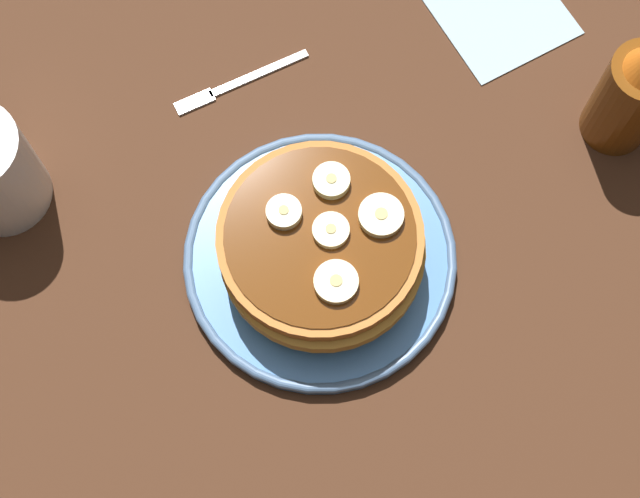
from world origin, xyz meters
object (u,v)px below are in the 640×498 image
Objects in this scene: plate at (320,259)px; banana_slice_0 at (329,225)px; banana_slice_3 at (284,212)px; banana_slice_4 at (331,181)px; banana_slice_2 at (383,220)px; pancake_stack at (321,249)px; fork at (235,84)px; banana_slice_1 at (341,281)px; napkin at (500,12)px; syrup_bottle at (633,94)px.

plate is 5.96cm from banana_slice_0.
banana_slice_4 is at bearing -71.49° from banana_slice_3.
banana_slice_0 is 4.11cm from banana_slice_2.
banana_slice_3 is at bearing 38.16° from pancake_stack.
fork is at bearing 0.60° from banana_slice_3.
banana_slice_2 reaches higher than fork.
banana_slice_3 is 0.94× the size of banana_slice_4.
banana_slice_0 is 0.22× the size of fork.
fork is (18.35, 7.18, -6.46)cm from banana_slice_2.
banana_slice_3 is (6.51, 2.54, 0.05)cm from banana_slice_1.
banana_slice_0 is at bearing 159.94° from banana_slice_4.
plate is 1.35× the size of pancake_stack.
banana_slice_1 reaches higher than fork.
fork is at bearing 17.40° from banana_slice_4.
banana_slice_1 is 1.22× the size of banana_slice_3.
pancake_stack is at bearing 6.13° from banana_slice_1.
banana_slice_0 reaches higher than fork.
napkin is at bearing -55.64° from banana_slice_4.
fork is at bearing 10.25° from banana_slice_0.
fork is at bearing 21.37° from banana_slice_2.
banana_slice_0 is 3.61cm from banana_slice_3.
banana_slice_0 is 0.82× the size of banana_slice_2.
banana_slice_0 reaches higher than napkin.
fork is at bearing 6.99° from banana_slice_1.
banana_slice_0 is at bearing -5.91° from banana_slice_1.
banana_slice_3 reaches higher than banana_slice_1.
syrup_bottle reaches higher than banana_slice_4.
banana_slice_0 is at bearing -169.75° from fork.
fork is (15.51, 0.16, -6.50)cm from banana_slice_3.
banana_slice_3 and banana_slice_4 have the same top height.
plate reaches higher than napkin.
banana_slice_2 is 20.74cm from fork.
banana_slice_2 is at bearing 135.83° from napkin.
banana_slice_1 is at bearing 107.03° from syrup_bottle.
napkin is at bearing -51.67° from plate.
syrup_bottle reaches higher than banana_slice_0.
banana_slice_0 is 0.22× the size of syrup_bottle.
banana_slice_2 is 1.27× the size of banana_slice_3.
banana_slice_4 reaches higher than napkin.
banana_slice_3 is 30.02cm from napkin.
napkin is 25.01cm from fork.
banana_slice_4 is 0.27× the size of napkin.
banana_slice_4 reaches higher than pancake_stack.
plate is 7.70cm from banana_slice_2.
plate is 1.73× the size of fork.
pancake_stack is 4.71× the size of banana_slice_2.
banana_slice_0 is at bearing -50.81° from pancake_stack.
napkin is at bearing -45.39° from banana_slice_1.
banana_slice_3 reaches higher than banana_slice_0.
banana_slice_3 reaches higher than plate.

